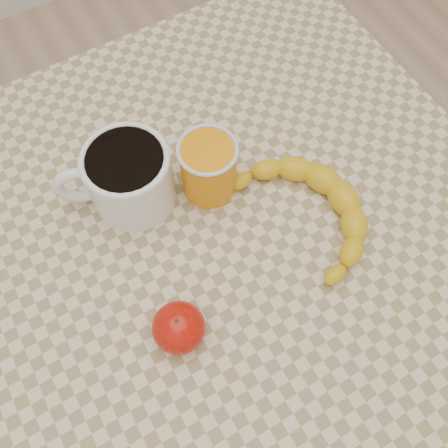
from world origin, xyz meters
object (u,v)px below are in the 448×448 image
table (224,254)px  banana (310,211)px  coffee_mug (127,177)px  apple (179,328)px  orange_juice_glass (208,168)px

table → banana: bearing=-20.8°
coffee_mug → banana: bearing=-38.2°
table → coffee_mug: coffee_mug is taller
table → apple: bearing=-141.0°
orange_juice_glass → table: bearing=-103.5°
table → orange_juice_glass: orange_juice_glass is taller
banana → table: bearing=159.3°
orange_juice_glass → apple: 0.22m
table → orange_juice_glass: size_ratio=8.46×
orange_juice_glass → apple: bearing=-129.0°
banana → coffee_mug: bearing=141.9°
table → coffee_mug: bearing=127.2°
table → apple: (-0.12, -0.10, 0.12)m
coffee_mug → orange_juice_glass: size_ratio=1.83×
table → banana: (0.11, -0.04, 0.11)m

